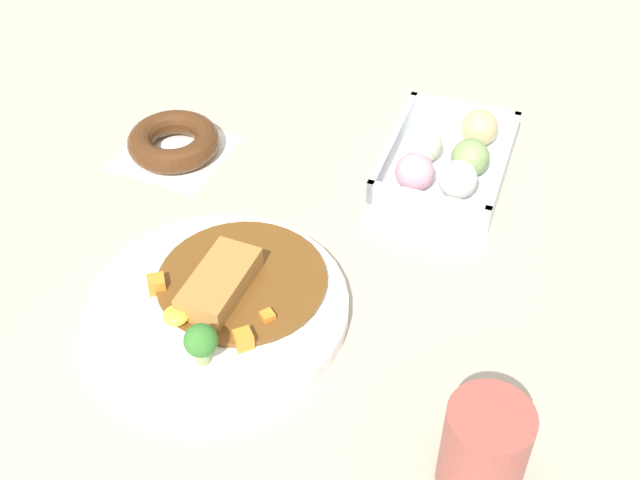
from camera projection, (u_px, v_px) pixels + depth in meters
ground_plane at (296, 241)px, 0.92m from camera, size 1.60×1.60×0.00m
curry_plate at (220, 303)px, 0.84m from camera, size 0.27×0.27×0.06m
donut_box at (447, 161)px, 0.99m from camera, size 0.20×0.14×0.06m
chocolate_ring_donut at (174, 142)px, 1.03m from camera, size 0.14×0.14×0.03m
coffee_mug at (484, 449)px, 0.67m from camera, size 0.07×0.07×0.09m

